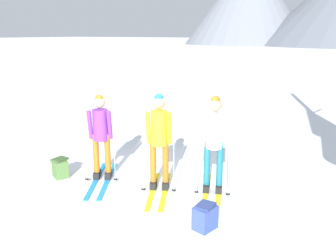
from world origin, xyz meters
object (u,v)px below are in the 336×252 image
(skier_in_purple, at_px, (101,135))
(backpack_on_snow_beside, at_px, (60,168))
(skier_in_yellow, at_px, (159,136))
(skier_in_white, at_px, (214,141))
(backpack_on_snow_front, at_px, (205,217))

(skier_in_purple, distance_m, backpack_on_snow_beside, 1.09)
(skier_in_yellow, bearing_deg, skier_in_white, 21.58)
(skier_in_white, relative_size, backpack_on_snow_beside, 4.41)
(skier_in_purple, height_order, backpack_on_snow_beside, skier_in_purple)
(skier_in_purple, height_order, skier_in_yellow, skier_in_yellow)
(skier_in_white, height_order, backpack_on_snow_front, skier_in_white)
(backpack_on_snow_front, bearing_deg, skier_in_white, 109.55)
(backpack_on_snow_beside, bearing_deg, skier_in_yellow, 15.94)
(skier_in_white, xyz_separation_m, backpack_on_snow_beside, (-2.82, -0.90, -0.75))
(skier_in_purple, relative_size, skier_in_white, 0.97)
(skier_in_purple, distance_m, backpack_on_snow_front, 2.65)
(skier_in_white, height_order, backpack_on_snow_beside, skier_in_white)
(skier_in_white, distance_m, backpack_on_snow_beside, 3.05)
(backpack_on_snow_front, bearing_deg, backpack_on_snow_beside, 175.08)
(skier_in_purple, height_order, backpack_on_snow_front, skier_in_purple)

